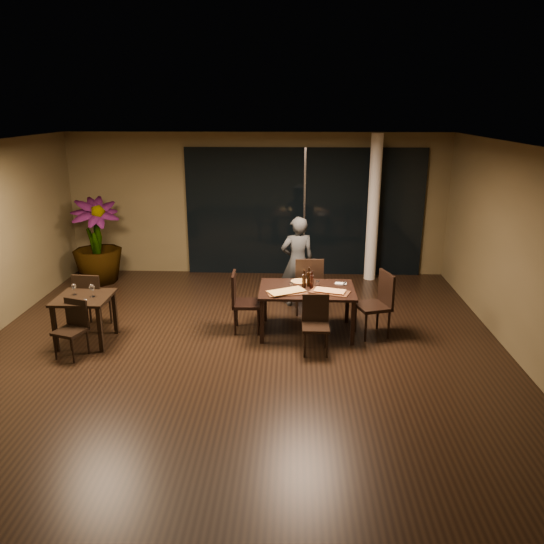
{
  "coord_description": "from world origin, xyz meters",
  "views": [
    {
      "loc": [
        0.77,
        -7.12,
        3.51
      ],
      "look_at": [
        0.45,
        0.69,
        1.05
      ],
      "focal_mm": 35.0,
      "sensor_mm": 36.0,
      "label": 1
    }
  ],
  "objects_px": {
    "chair_main_far": "(309,283)",
    "main_table": "(307,293)",
    "side_table": "(84,304)",
    "chair_main_near": "(316,321)",
    "chair_side_far": "(91,298)",
    "bottle_c": "(309,277)",
    "potted_plant": "(97,241)",
    "bottle_a": "(304,279)",
    "chair_side_near": "(73,325)",
    "chair_main_right": "(378,301)",
    "bottle_b": "(312,280)",
    "chair_main_left": "(242,299)",
    "diner": "(297,262)"
  },
  "relations": [
    {
      "from": "diner",
      "to": "bottle_b",
      "type": "bearing_deg",
      "value": 87.37
    },
    {
      "from": "chair_main_near",
      "to": "chair_side_near",
      "type": "relative_size",
      "value": 1.02
    },
    {
      "from": "bottle_b",
      "to": "bottle_c",
      "type": "xyz_separation_m",
      "value": [
        -0.04,
        0.11,
        0.01
      ]
    },
    {
      "from": "chair_main_left",
      "to": "chair_main_right",
      "type": "bearing_deg",
      "value": -93.6
    },
    {
      "from": "chair_side_near",
      "to": "bottle_b",
      "type": "distance_m",
      "value": 3.63
    },
    {
      "from": "potted_plant",
      "to": "chair_main_right",
      "type": "bearing_deg",
      "value": -24.51
    },
    {
      "from": "chair_main_far",
      "to": "chair_side_near",
      "type": "relative_size",
      "value": 1.23
    },
    {
      "from": "main_table",
      "to": "bottle_a",
      "type": "bearing_deg",
      "value": 135.37
    },
    {
      "from": "chair_side_far",
      "to": "potted_plant",
      "type": "height_order",
      "value": "potted_plant"
    },
    {
      "from": "bottle_a",
      "to": "bottle_c",
      "type": "xyz_separation_m",
      "value": [
        0.08,
        0.07,
        0.01
      ]
    },
    {
      "from": "chair_main_left",
      "to": "diner",
      "type": "bearing_deg",
      "value": -38.22
    },
    {
      "from": "chair_main_left",
      "to": "potted_plant",
      "type": "height_order",
      "value": "potted_plant"
    },
    {
      "from": "chair_main_far",
      "to": "bottle_b",
      "type": "xyz_separation_m",
      "value": [
        0.02,
        -0.78,
        0.31
      ]
    },
    {
      "from": "bottle_a",
      "to": "bottle_c",
      "type": "height_order",
      "value": "bottle_c"
    },
    {
      "from": "side_table",
      "to": "chair_main_near",
      "type": "bearing_deg",
      "value": -2.56
    },
    {
      "from": "chair_main_far",
      "to": "main_table",
      "type": "bearing_deg",
      "value": 84.78
    },
    {
      "from": "potted_plant",
      "to": "bottle_b",
      "type": "height_order",
      "value": "potted_plant"
    },
    {
      "from": "chair_main_left",
      "to": "bottle_c",
      "type": "height_order",
      "value": "bottle_c"
    },
    {
      "from": "potted_plant",
      "to": "bottle_a",
      "type": "xyz_separation_m",
      "value": [
        4.18,
        -2.35,
        0.03
      ]
    },
    {
      "from": "chair_side_far",
      "to": "bottle_c",
      "type": "bearing_deg",
      "value": -172.63
    },
    {
      "from": "bottle_b",
      "to": "main_table",
      "type": "bearing_deg",
      "value": -167.04
    },
    {
      "from": "chair_main_far",
      "to": "chair_side_far",
      "type": "relative_size",
      "value": 1.07
    },
    {
      "from": "chair_main_near",
      "to": "diner",
      "type": "xyz_separation_m",
      "value": [
        -0.26,
        1.9,
        0.35
      ]
    },
    {
      "from": "chair_main_right",
      "to": "diner",
      "type": "xyz_separation_m",
      "value": [
        -1.27,
        1.29,
        0.25
      ]
    },
    {
      "from": "chair_main_far",
      "to": "chair_side_near",
      "type": "distance_m",
      "value": 3.88
    },
    {
      "from": "chair_main_right",
      "to": "chair_side_near",
      "type": "xyz_separation_m",
      "value": [
        -4.54,
        -0.9,
        -0.11
      ]
    },
    {
      "from": "chair_side_near",
      "to": "side_table",
      "type": "bearing_deg",
      "value": 107.17
    },
    {
      "from": "chair_main_left",
      "to": "bottle_a",
      "type": "bearing_deg",
      "value": -90.56
    },
    {
      "from": "chair_main_near",
      "to": "diner",
      "type": "bearing_deg",
      "value": 97.6
    },
    {
      "from": "side_table",
      "to": "bottle_c",
      "type": "xyz_separation_m",
      "value": [
        3.43,
        0.62,
        0.28
      ]
    },
    {
      "from": "chair_side_far",
      "to": "chair_side_near",
      "type": "bearing_deg",
      "value": 99.49
    },
    {
      "from": "chair_side_far",
      "to": "bottle_a",
      "type": "height_order",
      "value": "bottle_a"
    },
    {
      "from": "chair_main_near",
      "to": "chair_main_left",
      "type": "height_order",
      "value": "chair_main_left"
    },
    {
      "from": "chair_main_left",
      "to": "chair_main_far",
      "type": "bearing_deg",
      "value": -56.63
    },
    {
      "from": "chair_main_far",
      "to": "chair_side_near",
      "type": "height_order",
      "value": "chair_main_far"
    },
    {
      "from": "chair_main_right",
      "to": "chair_side_near",
      "type": "distance_m",
      "value": 4.62
    },
    {
      "from": "chair_main_far",
      "to": "chair_side_far",
      "type": "height_order",
      "value": "chair_main_far"
    },
    {
      "from": "potted_plant",
      "to": "bottle_c",
      "type": "bearing_deg",
      "value": -28.12
    },
    {
      "from": "chair_side_near",
      "to": "bottle_b",
      "type": "height_order",
      "value": "bottle_b"
    },
    {
      "from": "chair_main_right",
      "to": "bottle_c",
      "type": "bearing_deg",
      "value": -116.21
    },
    {
      "from": "chair_main_near",
      "to": "bottle_a",
      "type": "relative_size",
      "value": 2.95
    },
    {
      "from": "side_table",
      "to": "chair_side_near",
      "type": "xyz_separation_m",
      "value": [
        -0.01,
        -0.44,
        -0.15
      ]
    },
    {
      "from": "chair_main_right",
      "to": "bottle_a",
      "type": "distance_m",
      "value": 1.22
    },
    {
      "from": "bottle_a",
      "to": "bottle_b",
      "type": "height_order",
      "value": "bottle_a"
    },
    {
      "from": "chair_side_far",
      "to": "bottle_c",
      "type": "xyz_separation_m",
      "value": [
        3.51,
        0.14,
        0.37
      ]
    },
    {
      "from": "chair_main_near",
      "to": "potted_plant",
      "type": "relative_size",
      "value": 0.49
    },
    {
      "from": "chair_main_left",
      "to": "bottle_c",
      "type": "xyz_separation_m",
      "value": [
        1.08,
        0.09,
        0.36
      ]
    },
    {
      "from": "bottle_c",
      "to": "diner",
      "type": "bearing_deg",
      "value": 98.97
    },
    {
      "from": "chair_side_near",
      "to": "bottle_b",
      "type": "relative_size",
      "value": 2.94
    },
    {
      "from": "chair_side_near",
      "to": "bottle_a",
      "type": "relative_size",
      "value": 2.91
    }
  ]
}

